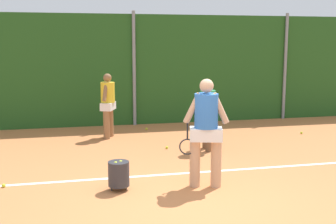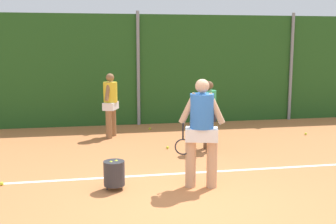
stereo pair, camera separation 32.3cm
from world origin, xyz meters
The scene contains 14 objects.
ground_plane centered at (0.00, 1.96, 0.00)m, with size 26.22×26.22×0.00m, color #C67542.
hedge_fence_backdrop centered at (0.00, 6.67, 1.65)m, with size 17.04×0.25×3.31m, color #23511E.
fence_post_center centered at (0.00, 6.50, 1.70)m, with size 0.10×0.10×3.40m, color gray.
fence_post_right centered at (4.92, 6.50, 1.70)m, with size 0.10×0.10×3.40m, color gray.
court_baseline_paint centered at (0.00, 1.47, 0.00)m, with size 12.45×0.10×0.01m, color white.
player_foreground_near centered at (0.39, 0.67, 1.05)m, with size 0.85×0.45×1.88m.
player_midcourt centered at (1.22, 3.12, 0.90)m, with size 0.35×0.76×1.61m.
player_backcourt_far centered at (-0.92, 4.92, 0.95)m, with size 0.46×0.66×1.69m.
ball_hopper centered at (-1.09, 0.81, 0.29)m, with size 0.36×0.36×0.51m.
tennis_ball_1 centered at (0.22, 5.68, 0.03)m, with size 0.07×0.07×0.07m, color #CCDB33.
tennis_ball_2 centered at (4.28, 4.21, 0.03)m, with size 0.07×0.07×0.07m, color #CCDB33.
tennis_ball_3 centered at (0.31, 3.40, 0.03)m, with size 0.07×0.07×0.07m, color #CCDB33.
tennis_ball_4 centered at (-3.03, 1.38, 0.03)m, with size 0.07×0.07×0.07m, color #CCDB33.
tennis_ball_6 centered at (2.08, 5.54, 0.03)m, with size 0.07×0.07×0.07m, color #CCDB33.
Camera 2 is at (-1.47, -6.20, 2.49)m, focal length 45.52 mm.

